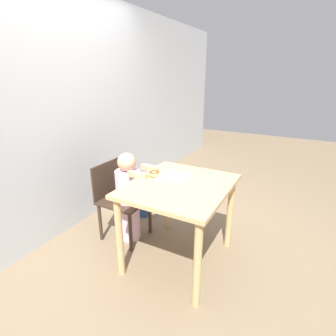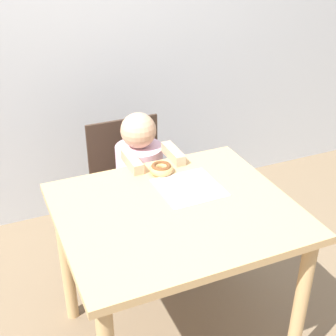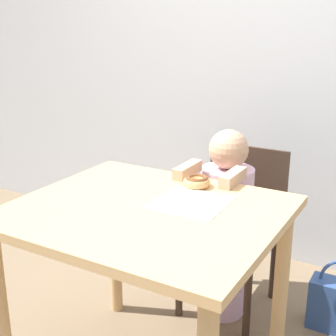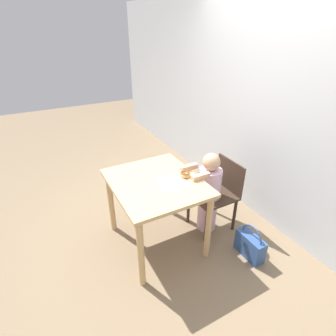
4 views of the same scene
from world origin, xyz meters
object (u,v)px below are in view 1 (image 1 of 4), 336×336
Objects in this scene: handbag at (148,202)px; chair at (120,198)px; child_figure at (129,197)px; donut at (154,174)px.

chair is at bearing -178.38° from handbag.
child_figure reaches higher than donut.
handbag is (0.57, 0.45, -0.66)m from donut.
donut is at bearing -141.56° from handbag.
child_figure is 8.58× the size of donut.
child_figure is 0.44m from donut.
donut is (-0.00, -0.31, 0.32)m from child_figure.
chair is 0.13m from child_figure.
chair is 0.85× the size of child_figure.
handbag is (0.56, 0.02, -0.30)m from chair.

